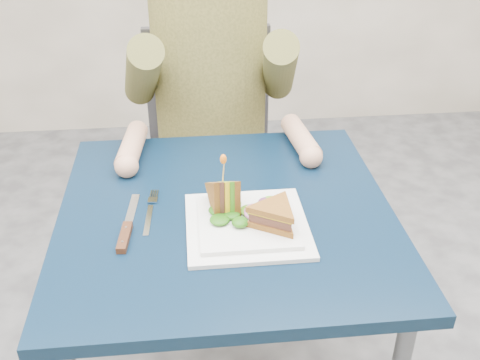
{
  "coord_description": "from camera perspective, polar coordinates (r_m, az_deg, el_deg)",
  "views": [
    {
      "loc": [
        -0.08,
        -1.05,
        1.44
      ],
      "look_at": [
        0.03,
        -0.02,
        0.82
      ],
      "focal_mm": 42.0,
      "sensor_mm": 36.0,
      "label": 1
    }
  ],
  "objects": [
    {
      "name": "diner",
      "position": [
        1.69,
        -3.08,
        12.84
      ],
      "size": [
        0.54,
        0.59,
        0.74
      ],
      "color": "brown",
      "rests_on": "chair"
    },
    {
      "name": "sandwich_upright",
      "position": [
        1.22,
        -1.64,
        -1.66
      ],
      "size": [
        0.08,
        0.12,
        0.12
      ],
      "color": "brown",
      "rests_on": "plate"
    },
    {
      "name": "plate",
      "position": [
        1.21,
        0.72,
        -4.49
      ],
      "size": [
        0.26,
        0.26,
        0.02
      ],
      "color": "white",
      "rests_on": "table"
    },
    {
      "name": "sandwich_flat",
      "position": [
        1.17,
        3.54,
        -3.59
      ],
      "size": [
        0.17,
        0.17,
        0.05
      ],
      "color": "brown",
      "rests_on": "plate"
    },
    {
      "name": "onion_ring",
      "position": [
        1.2,
        1.41,
        -3.29
      ],
      "size": [
        0.04,
        0.04,
        0.02
      ],
      "primitive_type": "torus",
      "rotation": [
        0.44,
        0.0,
        0.0
      ],
      "color": "#9E4C7A",
      "rests_on": "plate"
    },
    {
      "name": "chair",
      "position": [
        1.94,
        -2.96,
        3.33
      ],
      "size": [
        0.42,
        0.4,
        0.93
      ],
      "color": "#47474C",
      "rests_on": "ground"
    },
    {
      "name": "toothpick",
      "position": [
        1.18,
        -1.69,
        0.94
      ],
      "size": [
        0.01,
        0.01,
        0.06
      ],
      "primitive_type": "cylinder",
      "rotation": [
        0.14,
        0.07,
        0.0
      ],
      "color": "tan",
      "rests_on": "sandwich_upright"
    },
    {
      "name": "table",
      "position": [
        1.32,
        -1.37,
        -5.87
      ],
      "size": [
        0.75,
        0.75,
        0.73
      ],
      "color": "black",
      "rests_on": "ground"
    },
    {
      "name": "knife",
      "position": [
        1.21,
        -11.51,
        -5.19
      ],
      "size": [
        0.04,
        0.22,
        0.02
      ],
      "color": "silver",
      "rests_on": "table"
    },
    {
      "name": "fork",
      "position": [
        1.27,
        -9.13,
        -3.31
      ],
      "size": [
        0.03,
        0.18,
        0.01
      ],
      "color": "silver",
      "rests_on": "table"
    },
    {
      "name": "lettuce_spill",
      "position": [
        1.2,
        0.91,
        -3.38
      ],
      "size": [
        0.15,
        0.13,
        0.02
      ],
      "primitive_type": null,
      "color": "#337A14",
      "rests_on": "plate"
    },
    {
      "name": "toothpick_frill",
      "position": [
        1.17,
        -1.71,
        2.13
      ],
      "size": [
        0.01,
        0.01,
        0.02
      ],
      "primitive_type": "ellipsoid",
      "color": "orange",
      "rests_on": "sandwich_upright"
    }
  ]
}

